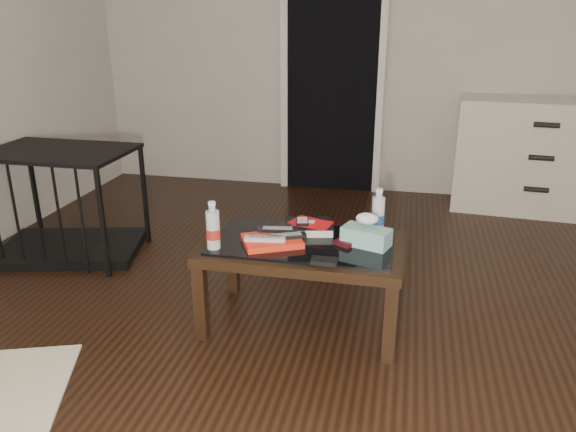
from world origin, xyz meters
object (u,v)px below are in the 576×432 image
(coffee_table, at_px, (303,253))
(water_bottle_left, at_px, (213,225))
(water_bottle_right, at_px, (378,211))
(pet_crate, at_px, (68,220))
(dresser, at_px, (534,156))
(tissue_box, at_px, (366,237))
(textbook, at_px, (309,227))

(coffee_table, relative_size, water_bottle_left, 4.20)
(water_bottle_left, distance_m, water_bottle_right, 0.85)
(coffee_table, bearing_deg, water_bottle_left, -156.78)
(coffee_table, distance_m, pet_crate, 1.79)
(water_bottle_left, bearing_deg, dresser, 50.83)
(dresser, distance_m, tissue_box, 2.41)
(pet_crate, bearing_deg, coffee_table, -31.58)
(textbook, bearing_deg, coffee_table, -104.18)
(pet_crate, height_order, tissue_box, pet_crate)
(water_bottle_left, bearing_deg, coffee_table, 23.22)
(coffee_table, height_order, dresser, dresser)
(water_bottle_left, height_order, tissue_box, water_bottle_left)
(coffee_table, bearing_deg, dresser, 55.39)
(textbook, relative_size, water_bottle_right, 1.05)
(pet_crate, height_order, water_bottle_right, pet_crate)
(dresser, bearing_deg, water_bottle_left, -124.62)
(water_bottle_right, relative_size, tissue_box, 1.03)
(dresser, bearing_deg, textbook, -121.85)
(textbook, relative_size, water_bottle_left, 1.05)
(coffee_table, relative_size, water_bottle_right, 4.20)
(water_bottle_right, bearing_deg, pet_crate, 170.38)
(water_bottle_right, bearing_deg, textbook, -170.77)
(coffee_table, xyz_separation_m, dresser, (1.47, 2.13, 0.05))
(water_bottle_right, distance_m, tissue_box, 0.20)
(textbook, bearing_deg, water_bottle_right, -3.14)
(coffee_table, bearing_deg, textbook, 88.19)
(pet_crate, height_order, water_bottle_left, pet_crate)
(textbook, distance_m, water_bottle_left, 0.53)
(dresser, xyz_separation_m, pet_crate, (-3.17, -1.58, -0.22))
(textbook, xyz_separation_m, tissue_box, (0.31, -0.13, 0.02))
(water_bottle_right, xyz_separation_m, tissue_box, (-0.04, -0.18, -0.07))
(coffee_table, xyz_separation_m, tissue_box, (0.31, 0.02, 0.11))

